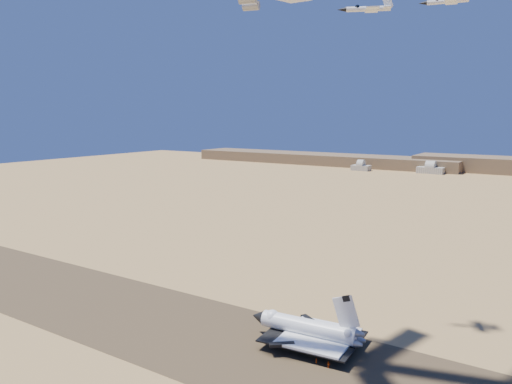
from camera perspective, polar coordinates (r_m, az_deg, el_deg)
The scene contains 9 objects.
ground at distance 158.31m, azimuth -3.83°, elevation -16.60°, with size 1200.00×1200.00×0.00m, color tan.
runway at distance 158.30m, azimuth -3.83°, elevation -16.59°, with size 600.00×50.00×0.06m, color brown.
hangars at distance 614.39m, azimuth 18.82°, elevation 2.44°, with size 200.50×29.50×30.00m.
shuttle at distance 154.59m, azimuth 5.87°, elevation -15.34°, with size 35.91×23.66×17.65m.
crew_a at distance 145.59m, azimuth 6.91°, elevation -18.65°, with size 0.61×0.40×1.67m, color #CC420C.
crew_b at distance 149.52m, azimuth 7.45°, elevation -17.86°, with size 0.86×0.49×1.76m, color #CC420C.
crew_c at distance 143.97m, azimuth 8.27°, elevation -18.95°, with size 1.13×0.58×1.92m, color #CC420C.
chase_jet_d at distance 163.84m, azimuth 12.58°, elevation 19.77°, with size 16.00×9.66×4.15m.
chase_jet_e at distance 178.34m, azimuth 20.93°, elevation 19.70°, with size 15.45×8.68×3.88m.
Camera 1 is at (86.55, -113.89, 67.83)m, focal length 35.00 mm.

